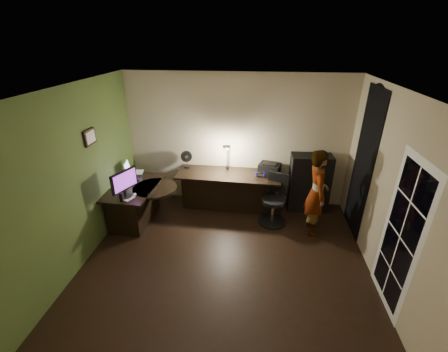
# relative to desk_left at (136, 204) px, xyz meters

# --- Properties ---
(floor) EXTENTS (4.50, 4.00, 0.01)m
(floor) POSITION_rel_desk_left_xyz_m (1.83, -0.93, -0.38)
(floor) COLOR black
(floor) RESTS_ON ground
(ceiling) EXTENTS (4.50, 4.00, 0.01)m
(ceiling) POSITION_rel_desk_left_xyz_m (1.83, -0.93, 2.33)
(ceiling) COLOR silver
(ceiling) RESTS_ON floor
(wall_back) EXTENTS (4.50, 0.01, 2.70)m
(wall_back) POSITION_rel_desk_left_xyz_m (1.83, 1.08, 0.97)
(wall_back) COLOR tan
(wall_back) RESTS_ON floor
(wall_front) EXTENTS (4.50, 0.01, 2.70)m
(wall_front) POSITION_rel_desk_left_xyz_m (1.83, -2.93, 0.97)
(wall_front) COLOR tan
(wall_front) RESTS_ON floor
(wall_left) EXTENTS (0.01, 4.00, 2.70)m
(wall_left) POSITION_rel_desk_left_xyz_m (-0.42, -0.93, 0.97)
(wall_left) COLOR tan
(wall_left) RESTS_ON floor
(wall_right) EXTENTS (0.01, 4.00, 2.70)m
(wall_right) POSITION_rel_desk_left_xyz_m (4.08, -0.93, 0.97)
(wall_right) COLOR tan
(wall_right) RESTS_ON floor
(green_wall_overlay) EXTENTS (0.00, 4.00, 2.70)m
(green_wall_overlay) POSITION_rel_desk_left_xyz_m (-0.41, -0.93, 0.97)
(green_wall_overlay) COLOR #435926
(green_wall_overlay) RESTS_ON floor
(arched_doorway) EXTENTS (0.01, 0.90, 2.60)m
(arched_doorway) POSITION_rel_desk_left_xyz_m (4.07, 0.22, 0.92)
(arched_doorway) COLOR black
(arched_doorway) RESTS_ON floor
(french_door) EXTENTS (0.02, 0.92, 2.10)m
(french_door) POSITION_rel_desk_left_xyz_m (4.07, -1.48, 0.67)
(french_door) COLOR white
(french_door) RESTS_ON floor
(framed_picture) EXTENTS (0.04, 0.30, 0.25)m
(framed_picture) POSITION_rel_desk_left_xyz_m (-0.39, -0.48, 1.47)
(framed_picture) COLOR black
(framed_picture) RESTS_ON wall_left
(desk_left) EXTENTS (0.86, 1.34, 0.76)m
(desk_left) POSITION_rel_desk_left_xyz_m (0.00, 0.00, 0.00)
(desk_left) COLOR black
(desk_left) RESTS_ON floor
(desk_right) EXTENTS (2.11, 0.80, 0.78)m
(desk_right) POSITION_rel_desk_left_xyz_m (1.70, 0.70, 0.01)
(desk_right) COLOR black
(desk_right) RESTS_ON floor
(cabinet) EXTENTS (0.81, 0.43, 1.19)m
(cabinet) POSITION_rel_desk_left_xyz_m (3.33, 0.85, 0.22)
(cabinet) COLOR black
(cabinet) RESTS_ON floor
(laptop_stand) EXTENTS (0.29, 0.25, 0.11)m
(laptop_stand) POSITION_rel_desk_left_xyz_m (-0.10, 0.35, 0.43)
(laptop_stand) COLOR silver
(laptop_stand) RESTS_ON desk_left
(laptop) EXTENTS (0.37, 0.35, 0.22)m
(laptop) POSITION_rel_desk_left_xyz_m (-0.10, 0.35, 0.60)
(laptop) COLOR silver
(laptop) RESTS_ON laptop_stand
(monitor) EXTENTS (0.31, 0.55, 0.36)m
(monitor) POSITION_rel_desk_left_xyz_m (0.02, -0.41, 0.56)
(monitor) COLOR black
(monitor) RESTS_ON desk_left
(mouse) EXTENTS (0.07, 0.10, 0.03)m
(mouse) POSITION_rel_desk_left_xyz_m (0.15, -0.34, 0.40)
(mouse) COLOR silver
(mouse) RESTS_ON desk_left
(phone) EXTENTS (0.08, 0.13, 0.01)m
(phone) POSITION_rel_desk_left_xyz_m (0.49, -0.34, 0.38)
(phone) COLOR black
(phone) RESTS_ON desk_left
(pen) EXTENTS (0.07, 0.13, 0.01)m
(pen) POSITION_rel_desk_left_xyz_m (0.37, -0.28, 0.39)
(pen) COLOR black
(pen) RESTS_ON desk_left
(speaker) EXTENTS (0.08, 0.08, 0.16)m
(speaker) POSITION_rel_desk_left_xyz_m (0.02, -0.57, 0.46)
(speaker) COLOR black
(speaker) RESTS_ON desk_left
(notepad) EXTENTS (0.20, 0.23, 0.01)m
(notepad) POSITION_rel_desk_left_xyz_m (0.09, -0.46, 0.39)
(notepad) COLOR silver
(notepad) RESTS_ON desk_left
(desk_fan) EXTENTS (0.26, 0.19, 0.36)m
(desk_fan) POSITION_rel_desk_left_xyz_m (0.81, 0.90, 0.60)
(desk_fan) COLOR black
(desk_fan) RESTS_ON desk_right
(headphones) EXTENTS (0.21, 0.13, 0.09)m
(headphones) POSITION_rel_desk_left_xyz_m (2.34, 0.63, 0.47)
(headphones) COLOR #0A0E80
(headphones) RESTS_ON desk_right
(printer) EXTENTS (0.49, 0.43, 0.18)m
(printer) POSITION_rel_desk_left_xyz_m (2.52, 0.88, 0.51)
(printer) COLOR black
(printer) RESTS_ON desk_right
(desk_lamp) EXTENTS (0.24, 0.31, 0.61)m
(desk_lamp) POSITION_rel_desk_left_xyz_m (1.66, 0.90, 0.72)
(desk_lamp) COLOR black
(desk_lamp) RESTS_ON desk_right
(office_chair) EXTENTS (0.69, 0.69, 0.97)m
(office_chair) POSITION_rel_desk_left_xyz_m (2.61, 0.25, 0.11)
(office_chair) COLOR black
(office_chair) RESTS_ON floor
(person) EXTENTS (0.41, 0.59, 1.60)m
(person) POSITION_rel_desk_left_xyz_m (3.33, 0.04, 0.42)
(person) COLOR #D8A88C
(person) RESTS_ON floor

